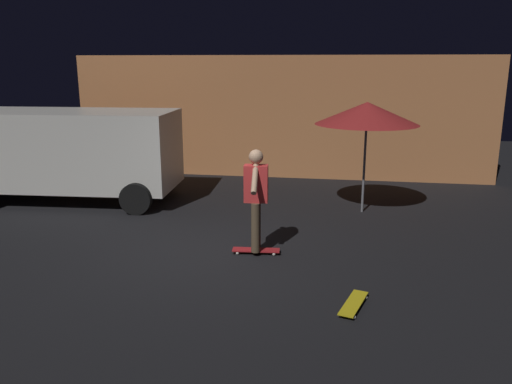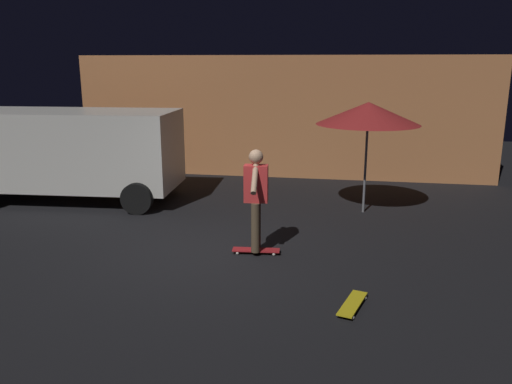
% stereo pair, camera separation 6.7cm
% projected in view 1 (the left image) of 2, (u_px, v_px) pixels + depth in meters
% --- Properties ---
extents(ground_plane, '(28.00, 28.00, 0.00)m').
position_uv_depth(ground_plane, '(206.00, 253.00, 8.55)').
color(ground_plane, black).
extents(low_building, '(11.30, 3.78, 3.26)m').
position_uv_depth(low_building, '(286.00, 111.00, 15.53)').
color(low_building, '#C67A47').
rests_on(low_building, ground_plane).
extents(parked_van, '(4.71, 2.45, 2.03)m').
position_uv_depth(parked_van, '(72.00, 150.00, 11.57)').
color(parked_van, silver).
rests_on(parked_van, ground_plane).
extents(patio_umbrella, '(2.10, 2.10, 2.30)m').
position_uv_depth(patio_umbrella, '(367.00, 113.00, 10.37)').
color(patio_umbrella, slate).
rests_on(patio_umbrella, ground_plane).
extents(skateboard_ridden, '(0.79, 0.27, 0.07)m').
position_uv_depth(skateboard_ridden, '(256.00, 250.00, 8.50)').
color(skateboard_ridden, '#AD1E23').
rests_on(skateboard_ridden, ground_plane).
extents(skateboard_spare, '(0.41, 0.80, 0.07)m').
position_uv_depth(skateboard_spare, '(354.00, 304.00, 6.62)').
color(skateboard_spare, gold).
rests_on(skateboard_spare, ground_plane).
extents(skater, '(0.40, 0.99, 1.67)m').
position_uv_depth(skater, '(256.00, 193.00, 8.26)').
color(skater, brown).
rests_on(skater, skateboard_ridden).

